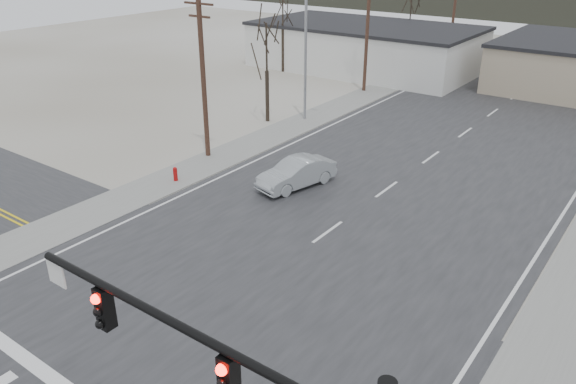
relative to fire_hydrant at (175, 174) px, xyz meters
name	(u,v)px	position (x,y,z in m)	size (l,w,h in m)	color
ground	(210,318)	(10.20, -8.00, -0.45)	(140.00, 140.00, 0.00)	silver
main_road	(395,184)	(10.20, 7.00, -0.43)	(18.00, 110.00, 0.05)	#272729
cross_road	(210,318)	(10.20, -8.00, -0.43)	(90.00, 10.00, 0.04)	#272729
sidewalk_left	(294,126)	(-0.40, 12.00, -0.42)	(3.00, 90.00, 0.06)	gray
fire_hydrant	(175,174)	(0.00, 0.00, 0.00)	(0.24, 0.24, 0.87)	#A50C0C
building_left_far	(365,47)	(-5.80, 32.00, 1.80)	(22.30, 12.30, 4.50)	silver
upole_left_b	(203,74)	(-1.30, 4.00, 4.77)	(2.20, 0.30, 10.00)	#472D21
upole_left_c	(367,31)	(-1.30, 24.00, 4.77)	(2.20, 0.30, 10.00)	#472D21
upole_left_d	(454,8)	(-1.30, 44.00, 4.77)	(2.20, 0.30, 10.00)	#472D21
streetlight_main	(308,51)	(-0.60, 14.00, 4.64)	(2.40, 0.25, 9.00)	gray
tree_left_near	(267,50)	(-2.80, 12.00, 4.78)	(3.30, 3.30, 7.35)	#31251E
tree_left_far	(412,2)	(-3.80, 38.00, 5.83)	(3.96, 3.96, 8.82)	#31251E
tree_left_mid	(283,7)	(-11.80, 26.00, 5.83)	(3.96, 3.96, 8.82)	#31251E
sedan_crossing	(297,173)	(5.95, 3.44, 0.37)	(1.64, 4.69, 1.55)	#9AA0A4
car_far_a	(573,63)	(11.97, 43.39, 0.45)	(2.39, 5.87, 1.70)	black
car_far_b	(574,51)	(10.49, 51.31, 0.21)	(1.46, 3.63, 1.24)	black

